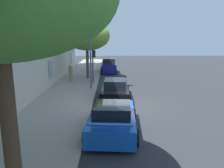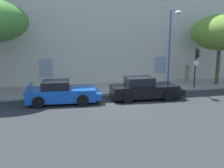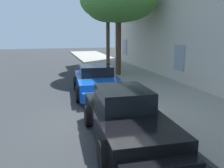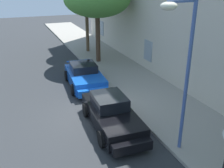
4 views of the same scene
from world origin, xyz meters
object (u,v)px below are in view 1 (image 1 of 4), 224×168
Objects in this scene: sportscar_red_lead at (113,118)px; hatchback_parked at (108,66)px; sportscar_yellow_flank at (115,90)px; traffic_light at (94,60)px; pedestrian_admiring at (71,72)px; tree_midblock at (87,36)px; street_lamp at (95,39)px.

hatchback_parked reaches higher than sportscar_red_lead.
hatchback_parked is at bearing 2.49° from sportscar_yellow_flank.
traffic_light is at bearing 8.72° from sportscar_red_lead.
pedestrian_admiring is at bearing 36.74° from sportscar_yellow_flank.
pedestrian_admiring is (0.66, 2.28, -1.28)m from traffic_light.
tree_midblock is 4.23m from pedestrian_admiring.
traffic_light reaches higher than hatchback_parked.
sportscar_red_lead is 5.43m from sportscar_yellow_flank.
hatchback_parked is at bearing -6.12° from street_lamp.
sportscar_red_lead is 0.79× the size of street_lamp.
sportscar_red_lead is at bearing -169.46° from tree_midblock.
traffic_light is (4.89, 1.86, 1.66)m from sportscar_yellow_flank.
pedestrian_admiring is (5.55, 4.14, 0.38)m from sportscar_yellow_flank.
hatchback_parked is at bearing -10.96° from traffic_light.
sportscar_red_lead is at bearing 177.10° from sportscar_yellow_flank.
street_lamp is 3.38× the size of pedestrian_admiring.
sportscar_yellow_flank is 4.64m from street_lamp.
street_lamp reaches higher than tree_midblock.
tree_midblock is at bearing 13.38° from street_lamp.
hatchback_parked is 9.90m from street_lamp.
tree_midblock is at bearing -36.77° from pedestrian_admiring.
street_lamp is at bearing -171.41° from traffic_light.
sportscar_yellow_flank reaches higher than sportscar_red_lead.
pedestrian_admiring reaches higher than sportscar_yellow_flank.
sportscar_red_lead is 1.47× the size of traffic_light.
hatchback_parked is 0.65× the size of tree_midblock.
hatchback_parked reaches higher than sportscar_yellow_flank.
sportscar_red_lead is 0.96× the size of sportscar_yellow_flank.
tree_midblock is 3.33× the size of pedestrian_admiring.
traffic_light is (-2.61, -0.82, -2.18)m from tree_midblock.
traffic_light is 3.02m from street_lamp.
pedestrian_admiring is at bearing 73.99° from traffic_light.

